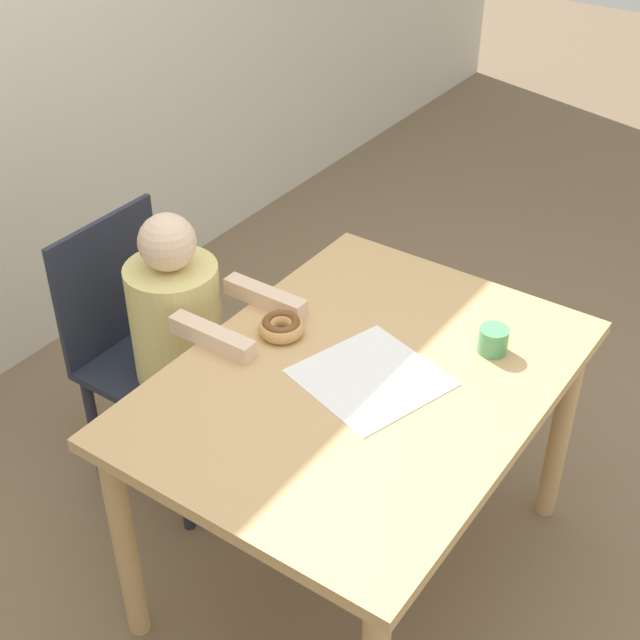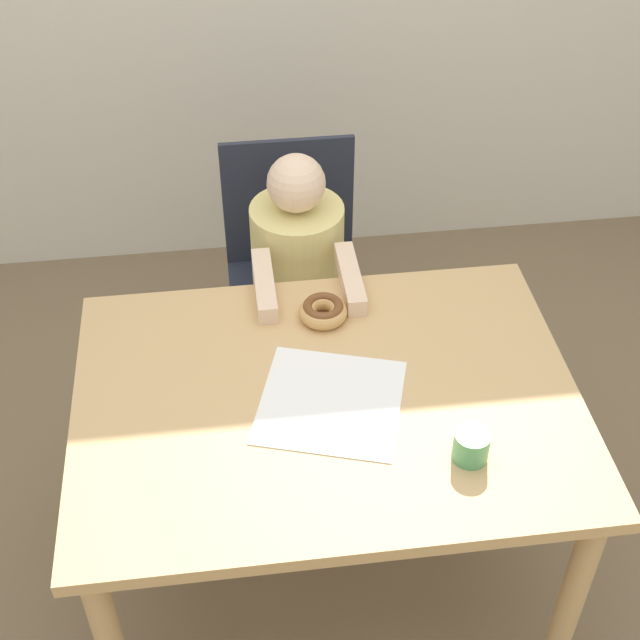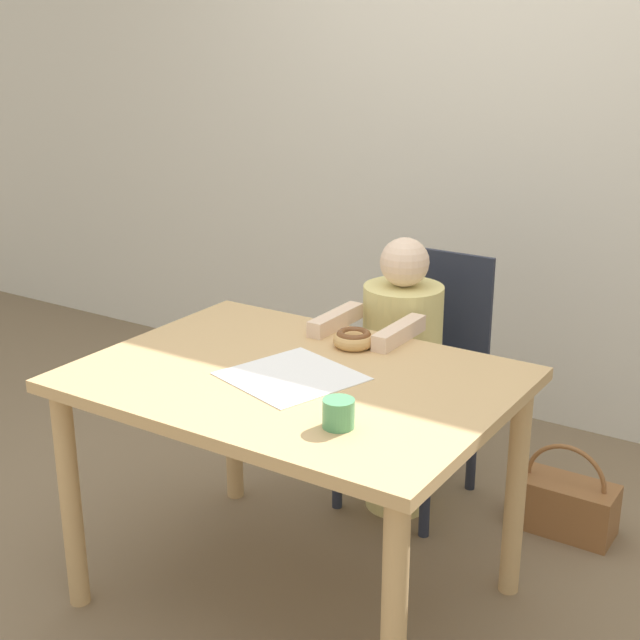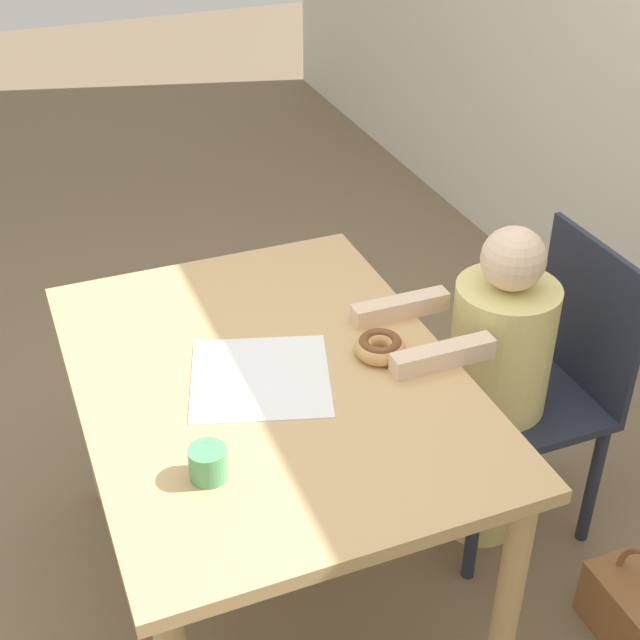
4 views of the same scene
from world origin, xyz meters
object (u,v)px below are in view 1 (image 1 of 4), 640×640
(chair, at_px, (152,353))
(handbag, at_px, (258,354))
(donut, at_px, (281,326))
(cup, at_px, (493,340))
(child_figure, at_px, (182,362))

(chair, height_order, handbag, chair)
(chair, bearing_deg, donut, -87.00)
(chair, relative_size, cup, 11.26)
(chair, relative_size, child_figure, 0.90)
(chair, relative_size, donut, 7.10)
(child_figure, height_order, cup, child_figure)
(donut, bearing_deg, chair, 93.00)
(chair, distance_m, child_figure, 0.13)
(chair, height_order, child_figure, child_figure)
(cup, bearing_deg, handbag, 75.21)
(cup, bearing_deg, donut, 117.13)
(child_figure, distance_m, handbag, 0.69)
(donut, xyz_separation_m, handbag, (0.52, 0.52, -0.64))
(donut, xyz_separation_m, cup, (0.25, -0.49, 0.01))
(child_figure, bearing_deg, donut, -85.92)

